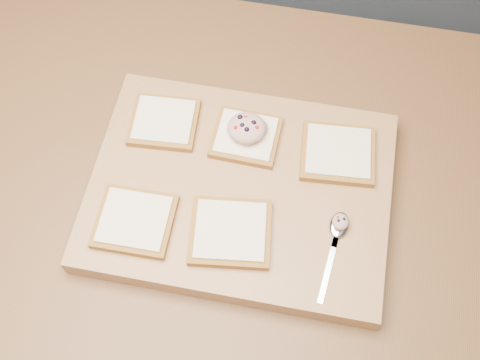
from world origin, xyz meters
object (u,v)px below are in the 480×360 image
object	(u,v)px
spoon	(338,231)
bread_far_center	(246,137)
cutting_board	(240,191)
tuna_salad_dollop	(247,128)

from	to	relation	value
spoon	bread_far_center	bearing A→B (deg)	140.38
cutting_board	tuna_salad_dollop	xyz separation A→B (m)	(-0.01, 0.09, 0.05)
bread_far_center	spoon	xyz separation A→B (m)	(0.17, -0.14, -0.00)
bread_far_center	tuna_salad_dollop	xyz separation A→B (m)	(0.00, 0.00, 0.02)
cutting_board	tuna_salad_dollop	bearing A→B (deg)	93.98
cutting_board	spoon	bearing A→B (deg)	-17.85
spoon	tuna_salad_dollop	bearing A→B (deg)	139.77
cutting_board	tuna_salad_dollop	distance (m)	0.11
tuna_salad_dollop	cutting_board	bearing A→B (deg)	-86.02
tuna_salad_dollop	bread_far_center	bearing A→B (deg)	-98.55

